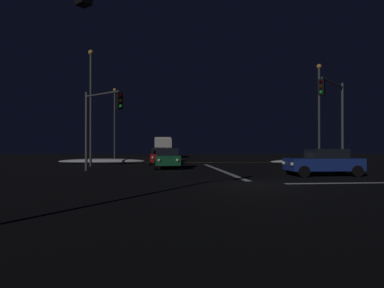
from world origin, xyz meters
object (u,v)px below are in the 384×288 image
at_px(sedan_blue_crossing, 324,162).
at_px(streetlamp_right_near, 319,107).
at_px(sedan_green, 168,158).
at_px(box_truck, 163,146).
at_px(sedan_red, 160,156).
at_px(traffic_signal_ne, 334,107).
at_px(sedan_silver, 166,155).
at_px(traffic_signal_nw, 100,115).
at_px(streetlamp_left_near, 91,100).
at_px(streetlamp_left_far, 115,118).
at_px(sedan_orange, 160,153).

relative_size(sedan_blue_crossing, streetlamp_right_near, 0.47).
height_order(sedan_green, box_truck, box_truck).
height_order(sedan_blue_crossing, streetlamp_right_near, streetlamp_right_near).
xyz_separation_m(sedan_red, traffic_signal_ne, (12.32, -8.92, 3.70)).
height_order(sedan_silver, traffic_signal_nw, traffic_signal_nw).
bearing_deg(traffic_signal_nw, streetlamp_left_near, 106.29).
height_order(sedan_green, streetlamp_left_near, streetlamp_left_near).
distance_m(box_truck, traffic_signal_ne, 31.62).
xyz_separation_m(sedan_red, streetlamp_right_near, (14.38, -2.36, 4.49)).
bearing_deg(box_truck, streetlamp_right_near, -58.47).
distance_m(sedan_silver, streetlamp_left_near, 11.41).
relative_size(box_truck, streetlamp_left_near, 0.83).
relative_size(sedan_silver, traffic_signal_nw, 0.78).
relative_size(box_truck, streetlamp_left_far, 0.88).
relative_size(sedan_orange, box_truck, 0.52).
distance_m(traffic_signal_ne, streetlamp_left_far, 29.02).
relative_size(sedan_orange, streetlamp_left_far, 0.46).
distance_m(sedan_silver, sedan_orange, 6.58).
relative_size(sedan_red, streetlamp_right_near, 0.47).
distance_m(sedan_orange, traffic_signal_ne, 24.71).
height_order(sedan_orange, traffic_signal_nw, traffic_signal_nw).
bearing_deg(traffic_signal_ne, streetlamp_left_far, 128.94).
relative_size(sedan_red, sedan_blue_crossing, 1.00).
relative_size(sedan_green, traffic_signal_nw, 0.78).
distance_m(sedan_blue_crossing, streetlamp_right_near, 12.67).
relative_size(traffic_signal_ne, streetlamp_left_far, 0.69).
distance_m(sedan_green, box_truck, 25.88).
xyz_separation_m(sedan_green, streetlamp_left_near, (-6.44, 3.23, 4.87)).
height_order(sedan_red, sedan_orange, same).
height_order(sedan_orange, box_truck, box_truck).
relative_size(traffic_signal_nw, streetlamp_left_near, 0.56).
bearing_deg(sedan_green, sedan_silver, 89.61).
height_order(sedan_silver, sedan_orange, same).
xyz_separation_m(sedan_blue_crossing, streetlamp_right_near, (4.97, 10.75, 4.49)).
bearing_deg(sedan_orange, streetlamp_left_far, 166.27).
bearing_deg(streetlamp_left_near, streetlamp_right_near, 0.00).
bearing_deg(sedan_red, box_truck, 88.61).
xyz_separation_m(box_truck, traffic_signal_ne, (11.83, -29.19, 2.79)).
bearing_deg(traffic_signal_nw, sedan_orange, 78.96).
distance_m(sedan_red, box_truck, 20.30).
bearing_deg(traffic_signal_nw, sedan_silver, 72.01).
height_order(sedan_red, sedan_blue_crossing, same).
distance_m(sedan_blue_crossing, traffic_signal_nw, 14.47).
height_order(sedan_orange, streetlamp_left_near, streetlamp_left_near).
bearing_deg(sedan_silver, sedan_red, -96.20).
height_order(sedan_green, traffic_signal_nw, traffic_signal_nw).
bearing_deg(streetlamp_left_far, sedan_orange, -13.73).
xyz_separation_m(streetlamp_right_near, streetlamp_left_far, (-20.29, 16.00, 0.09)).
xyz_separation_m(streetlamp_left_near, streetlamp_right_near, (20.29, 0.00, -0.38)).
height_order(streetlamp_left_near, streetlamp_left_far, streetlamp_left_near).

